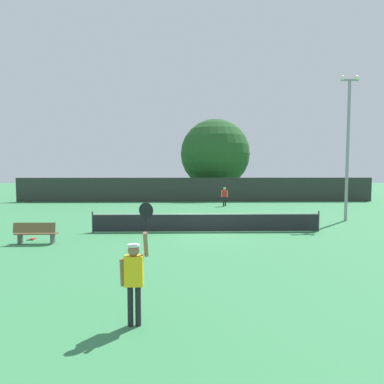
{
  "coord_description": "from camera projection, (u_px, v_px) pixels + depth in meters",
  "views": [
    {
      "loc": [
        -1.14,
        -17.41,
        3.27
      ],
      "look_at": [
        -0.66,
        4.01,
        1.79
      ],
      "focal_mm": 31.81,
      "sensor_mm": 36.0,
      "label": 1
    }
  ],
  "objects": [
    {
      "name": "perimeter_fence",
      "position": [
        196.0,
        190.0,
        33.64
      ],
      "size": [
        35.21,
        0.12,
        2.37
      ],
      "primitive_type": "cube",
      "color": "#2D332D",
      "rests_on": "ground"
    },
    {
      "name": "player_serving",
      "position": [
        134.0,
        272.0,
        7.03
      ],
      "size": [
        0.68,
        0.4,
        2.57
      ],
      "color": "yellow",
      "rests_on": "ground"
    },
    {
      "name": "ground_plane",
      "position": [
        206.0,
        232.0,
        17.61
      ],
      "size": [
        120.0,
        120.0,
        0.0
      ],
      "primitive_type": "plane",
      "color": "#387F4C"
    },
    {
      "name": "tennis_ball",
      "position": [
        232.0,
        222.0,
        20.55
      ],
      "size": [
        0.07,
        0.07,
        0.07
      ],
      "primitive_type": "sphere",
      "color": "#CCE033",
      "rests_on": "ground"
    },
    {
      "name": "light_pole",
      "position": [
        348.0,
        140.0,
        21.02
      ],
      "size": [
        1.18,
        0.28,
        8.95
      ],
      "color": "gray",
      "rests_on": "ground"
    },
    {
      "name": "spare_racket",
      "position": [
        33.0,
        239.0,
        15.8
      ],
      "size": [
        0.28,
        0.52,
        0.04
      ],
      "color": "black",
      "rests_on": "ground"
    },
    {
      "name": "parked_car_near",
      "position": [
        282.0,
        189.0,
        40.66
      ],
      "size": [
        2.17,
        4.31,
        1.69
      ],
      "rotation": [
        0.0,
        0.0,
        0.06
      ],
      "color": "white",
      "rests_on": "ground"
    },
    {
      "name": "large_tree",
      "position": [
        215.0,
        154.0,
        38.54
      ],
      "size": [
        7.81,
        7.81,
        8.84
      ],
      "color": "brown",
      "rests_on": "ground"
    },
    {
      "name": "player_receiving",
      "position": [
        225.0,
        195.0,
        29.49
      ],
      "size": [
        0.57,
        0.24,
        1.64
      ],
      "rotation": [
        0.0,
        0.0,
        3.14
      ],
      "color": "red",
      "rests_on": "ground"
    },
    {
      "name": "courtside_bench",
      "position": [
        36.0,
        233.0,
        14.76
      ],
      "size": [
        1.8,
        0.44,
        0.95
      ],
      "color": "brown",
      "rests_on": "ground"
    },
    {
      "name": "tennis_net",
      "position": [
        206.0,
        222.0,
        17.58
      ],
      "size": [
        11.79,
        0.08,
        1.07
      ],
      "color": "#232328",
      "rests_on": "ground"
    }
  ]
}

